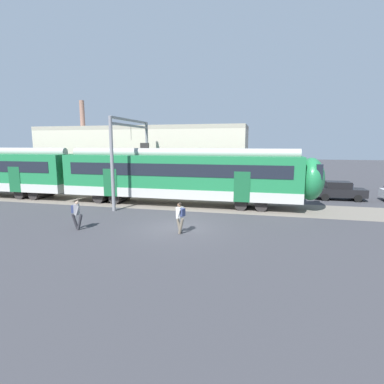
% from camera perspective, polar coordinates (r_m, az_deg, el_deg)
% --- Properties ---
extents(ground_plane, '(160.00, 160.00, 0.00)m').
position_cam_1_polar(ground_plane, '(16.89, -2.51, -6.87)').
color(ground_plane, '#38383D').
extents(track_bed, '(80.00, 4.40, 0.01)m').
position_cam_1_polar(track_bed, '(28.37, -24.47, -1.11)').
color(track_bed, slate).
rests_on(track_bed, ground).
extents(pedestrian_grey, '(0.71, 0.52, 1.67)m').
position_cam_1_polar(pedestrian_grey, '(17.54, -21.17, -3.56)').
color(pedestrian_grey, '#28282D').
rests_on(pedestrian_grey, ground).
extents(pedestrian_white, '(0.58, 0.64, 1.67)m').
position_cam_1_polar(pedestrian_white, '(15.66, -2.26, -4.42)').
color(pedestrian_white, '#6B6051').
rests_on(pedestrian_white, ground).
extents(parked_car_black, '(4.02, 1.79, 1.54)m').
position_cam_1_polar(parked_car_black, '(27.94, 26.21, 0.24)').
color(parked_car_black, black).
rests_on(parked_car_black, ground).
extents(catenary_gantry, '(0.24, 6.64, 6.53)m').
position_cam_1_polar(catenary_gantry, '(24.19, -11.45, 8.16)').
color(catenary_gantry, gray).
rests_on(catenary_gantry, ground).
extents(background_building, '(21.75, 5.00, 9.20)m').
position_cam_1_polar(background_building, '(31.78, -9.81, 6.42)').
color(background_building, beige).
rests_on(background_building, ground).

